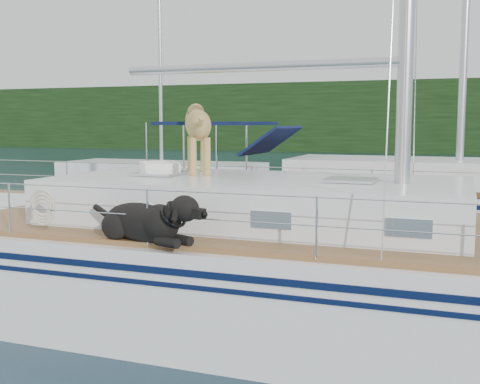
% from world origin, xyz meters
% --- Properties ---
extents(ground, '(120.00, 120.00, 0.00)m').
position_xyz_m(ground, '(0.00, 0.00, 0.00)').
color(ground, black).
rests_on(ground, ground).
extents(tree_line, '(90.00, 3.00, 6.00)m').
position_xyz_m(tree_line, '(0.00, 45.00, 3.00)').
color(tree_line, black).
rests_on(tree_line, ground).
extents(shore_bank, '(92.00, 1.00, 1.20)m').
position_xyz_m(shore_bank, '(0.00, 46.20, 0.60)').
color(shore_bank, '#595147').
rests_on(shore_bank, ground).
extents(main_sailboat, '(12.00, 3.97, 14.01)m').
position_xyz_m(main_sailboat, '(0.09, -0.00, 0.68)').
color(main_sailboat, white).
rests_on(main_sailboat, ground).
extents(neighbor_sailboat, '(11.00, 3.50, 13.30)m').
position_xyz_m(neighbor_sailboat, '(0.88, 6.42, 0.63)').
color(neighbor_sailboat, white).
rests_on(neighbor_sailboat, ground).
extents(bg_boat_west, '(8.00, 3.00, 11.65)m').
position_xyz_m(bg_boat_west, '(-8.00, 14.00, 0.45)').
color(bg_boat_west, white).
rests_on(bg_boat_west, ground).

